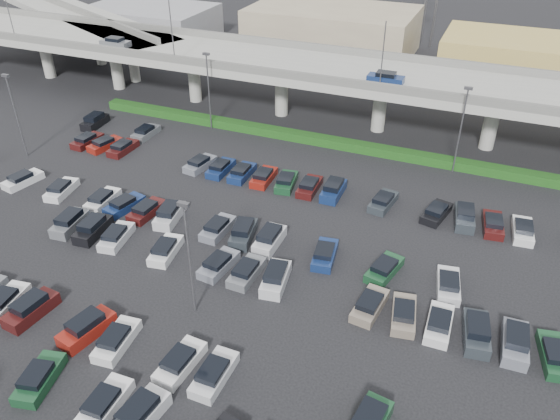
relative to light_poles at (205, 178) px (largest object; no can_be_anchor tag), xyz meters
name	(u,v)px	position (x,y,z in m)	size (l,w,h in m)	color
ground	(239,255)	(4.13, -2.00, -6.24)	(280.00, 280.00, 0.00)	black
overpass	(344,75)	(3.95, 29.99, 0.73)	(150.00, 13.00, 15.80)	#97988F
on_ramp	(82,19)	(-47.98, 41.05, 0.62)	(50.93, 30.13, 8.80)	#97988F
hedge	(326,141)	(4.13, 23.00, -5.69)	(66.00, 1.60, 1.10)	#124013
parked_cars	(218,264)	(3.40, -4.62, -5.64)	(63.13, 41.62, 1.67)	white
light_poles	(205,178)	(0.00, 0.00, 0.00)	(66.90, 48.38, 10.30)	#4E4E53
distant_buildings	(465,49)	(16.50, 59.81, -2.49)	(138.00, 24.00, 9.00)	gray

